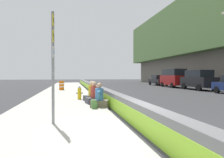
# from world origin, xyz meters

# --- Properties ---
(ground_plane) EXTENTS (160.00, 160.00, 0.00)m
(ground_plane) POSITION_xyz_m (0.00, 0.00, 0.00)
(ground_plane) COLOR #353538
(ground_plane) RESTS_ON ground
(sidewalk_strip) EXTENTS (80.00, 4.40, 0.14)m
(sidewalk_strip) POSITION_xyz_m (0.00, 2.65, 0.07)
(sidewalk_strip) COLOR #B5B2A8
(sidewalk_strip) RESTS_ON ground_plane
(jersey_barrier) EXTENTS (76.00, 0.45, 0.85)m
(jersey_barrier) POSITION_xyz_m (0.00, 0.00, 0.42)
(jersey_barrier) COLOR slate
(jersey_barrier) RESTS_ON ground_plane
(route_sign_post) EXTENTS (0.44, 0.09, 3.60)m
(route_sign_post) POSITION_xyz_m (0.98, 2.68, 2.23)
(route_sign_post) COLOR gray
(route_sign_post) RESTS_ON sidewalk_strip
(fire_hydrant) EXTENTS (0.26, 0.46, 0.88)m
(fire_hydrant) POSITION_xyz_m (7.84, 1.57, 0.59)
(fire_hydrant) COLOR gold
(fire_hydrant) RESTS_ON sidewalk_strip
(seated_person_foreground) EXTENTS (0.88, 0.98, 1.18)m
(seated_person_foreground) POSITION_xyz_m (4.37, 0.74, 0.51)
(seated_person_foreground) COLOR #706651
(seated_person_foreground) RESTS_ON sidewalk_strip
(seated_person_middle) EXTENTS (0.89, 0.99, 1.21)m
(seated_person_middle) POSITION_xyz_m (5.59, 0.85, 0.52)
(seated_person_middle) COLOR #424247
(seated_person_middle) RESTS_ON sidewalk_strip
(seated_person_rear) EXTENTS (0.97, 1.06, 1.22)m
(seated_person_rear) POSITION_xyz_m (6.81, 0.86, 0.52)
(seated_person_rear) COLOR #424247
(seated_person_rear) RESTS_ON sidewalk_strip
(backpack) EXTENTS (0.32, 0.28, 0.40)m
(backpack) POSITION_xyz_m (3.85, 1.06, 0.33)
(backpack) COLOR #4C7A3D
(backpack) RESTS_ON sidewalk_strip
(construction_barrel) EXTENTS (0.54, 0.54, 0.95)m
(construction_barrel) POSITION_xyz_m (17.00, 3.07, 0.62)
(construction_barrel) COLOR orange
(construction_barrel) RESTS_ON sidewalk_strip
(parked_car_fourth) EXTENTS (4.82, 2.11, 2.28)m
(parked_car_fourth) POSITION_xyz_m (16.03, -12.28, 1.18)
(parked_car_fourth) COLOR black
(parked_car_fourth) RESTS_ON ground_plane
(parked_car_midline) EXTENTS (5.15, 2.21, 2.56)m
(parked_car_midline) POSITION_xyz_m (21.64, -12.06, 1.35)
(parked_car_midline) COLOR maroon
(parked_car_midline) RESTS_ON ground_plane
(parked_car_far) EXTENTS (4.51, 1.96, 1.71)m
(parked_car_far) POSITION_xyz_m (27.49, -12.29, 0.86)
(parked_car_far) COLOR black
(parked_car_far) RESTS_ON ground_plane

